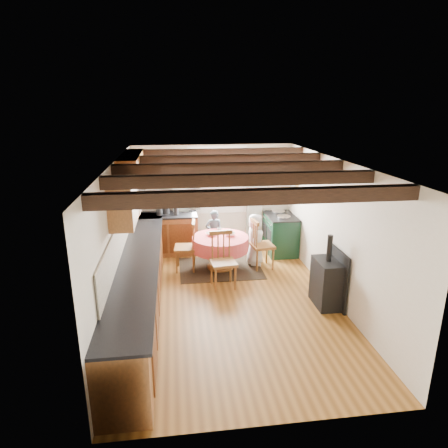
{
  "coord_description": "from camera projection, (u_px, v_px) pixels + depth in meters",
  "views": [
    {
      "loc": [
        -0.89,
        -5.97,
        3.25
      ],
      "look_at": [
        0.0,
        0.8,
        1.15
      ],
      "focal_mm": 31.23,
      "sensor_mm": 36.0,
      "label": 1
    }
  ],
  "objects": [
    {
      "name": "beam_a",
      "position": [
        258.0,
        197.0,
        4.15
      ],
      "size": [
        3.6,
        0.16,
        0.16
      ],
      "primitive_type": "cube",
      "color": "#331E12",
      "rests_on": "ceiling"
    },
    {
      "name": "base_cabinet_left",
      "position": [
        140.0,
        283.0,
        6.4
      ],
      "size": [
        0.6,
        5.3,
        0.88
      ],
      "primitive_type": "cube",
      "color": "#A25E2E",
      "rests_on": "floor"
    },
    {
      "name": "window_pane",
      "position": [
        217.0,
        180.0,
        8.86
      ],
      "size": [
        1.2,
        0.01,
        1.4
      ],
      "primitive_type": "cube",
      "color": "white",
      "rests_on": "wall_back"
    },
    {
      "name": "splash_back",
      "position": [
        169.0,
        199.0,
        8.83
      ],
      "size": [
        1.4,
        0.02,
        0.55
      ],
      "primitive_type": "cube",
      "color": "beige",
      "rests_on": "wall_back"
    },
    {
      "name": "window_frame",
      "position": [
        217.0,
        180.0,
        8.85
      ],
      "size": [
        1.34,
        0.03,
        1.54
      ],
      "primitive_type": "cube",
      "color": "white",
      "rests_on": "wall_back"
    },
    {
      "name": "beam_b",
      "position": [
        242.0,
        179.0,
        5.09
      ],
      "size": [
        3.6,
        0.16,
        0.16
      ],
      "primitive_type": "cube",
      "color": "#331E12",
      "rests_on": "ceiling"
    },
    {
      "name": "chair_left",
      "position": [
        185.0,
        246.0,
        7.85
      ],
      "size": [
        0.5,
        0.48,
        1.04
      ],
      "primitive_type": null,
      "rotation": [
        0.0,
        0.0,
        -1.66
      ],
      "color": "brown",
      "rests_on": "floor"
    },
    {
      "name": "wall_plate",
      "position": [
        258.0,
        175.0,
        8.93
      ],
      "size": [
        0.3,
        0.02,
        0.3
      ],
      "primitive_type": "cylinder",
      "rotation": [
        1.57,
        0.0,
        0.0
      ],
      "color": "silver",
      "rests_on": "wall_back"
    },
    {
      "name": "worktop_left",
      "position": [
        140.0,
        257.0,
        6.27
      ],
      "size": [
        0.64,
        5.3,
        0.04
      ],
      "primitive_type": "cube",
      "color": "black",
      "rests_on": "base_cabinet_left"
    },
    {
      "name": "wall_back",
      "position": [
        213.0,
        197.0,
        8.97
      ],
      "size": [
        3.6,
        0.0,
        2.4
      ],
      "primitive_type": "cube",
      "color": "silver",
      "rests_on": "ground"
    },
    {
      "name": "chair_near",
      "position": [
        223.0,
        261.0,
        7.09
      ],
      "size": [
        0.5,
        0.52,
        1.05
      ],
      "primitive_type": null,
      "rotation": [
        0.0,
        0.0,
        0.11
      ],
      "color": "brown",
      "rests_on": "floor"
    },
    {
      "name": "curtain_rod",
      "position": [
        218.0,
        154.0,
        8.6
      ],
      "size": [
        2.0,
        0.03,
        0.03
      ],
      "primitive_type": "cylinder",
      "rotation": [
        0.0,
        1.57,
        0.0
      ],
      "color": "black",
      "rests_on": "wall_back"
    },
    {
      "name": "bowl_a",
      "position": [
        212.0,
        234.0,
        7.95
      ],
      "size": [
        0.31,
        0.31,
        0.05
      ],
      "primitive_type": "imported",
      "rotation": [
        0.0,
        0.0,
        0.68
      ],
      "color": "silver",
      "rests_on": "dining_table"
    },
    {
      "name": "child_right",
      "position": [
        255.0,
        240.0,
        8.12
      ],
      "size": [
        0.48,
        0.61,
        1.1
      ],
      "primitive_type": "imported",
      "rotation": [
        0.0,
        0.0,
        1.29
      ],
      "color": "silver",
      "rests_on": "floor"
    },
    {
      "name": "aga_range",
      "position": [
        280.0,
        234.0,
        8.83
      ],
      "size": [
        0.62,
        0.97,
        0.89
      ],
      "primitive_type": null,
      "color": "black",
      "rests_on": "floor"
    },
    {
      "name": "bowl_b",
      "position": [
        230.0,
        234.0,
        7.92
      ],
      "size": [
        0.22,
        0.22,
        0.06
      ],
      "primitive_type": "imported",
      "rotation": [
        0.0,
        0.0,
        6.19
      ],
      "color": "silver",
      "rests_on": "dining_table"
    },
    {
      "name": "cup",
      "position": [
        219.0,
        230.0,
        8.13
      ],
      "size": [
        0.1,
        0.1,
        0.09
      ],
      "primitive_type": "imported",
      "rotation": [
        0.0,
        0.0,
        3.04
      ],
      "color": "silver",
      "rests_on": "dining_table"
    },
    {
      "name": "wall_left",
      "position": [
        118.0,
        240.0,
        6.14
      ],
      "size": [
        0.0,
        5.5,
        2.4
      ],
      "primitive_type": "cube",
      "color": "silver",
      "rests_on": "ground"
    },
    {
      "name": "beam_e",
      "position": [
        216.0,
        153.0,
        7.94
      ],
      "size": [
        3.6,
        0.16,
        0.16
      ],
      "primitive_type": "cube",
      "color": "#331E12",
      "rests_on": "ceiling"
    },
    {
      "name": "wall_right",
      "position": [
        335.0,
        231.0,
        6.59
      ],
      "size": [
        0.0,
        5.5,
        2.4
      ],
      "primitive_type": "cube",
      "color": "silver",
      "rests_on": "ground"
    },
    {
      "name": "chair_right",
      "position": [
        262.0,
        244.0,
        7.96
      ],
      "size": [
        0.53,
        0.51,
        1.05
      ],
      "primitive_type": null,
      "rotation": [
        0.0,
        0.0,
        1.7
      ],
      "color": "brown",
      "rests_on": "floor"
    },
    {
      "name": "ceiling",
      "position": [
        231.0,
        162.0,
        6.01
      ],
      "size": [
        3.6,
        5.5,
        0.0
      ],
      "primitive_type": "cube",
      "color": "white",
      "rests_on": "ground"
    },
    {
      "name": "wall_cabinet_glass",
      "position": [
        132.0,
        179.0,
        7.08
      ],
      "size": [
        0.34,
        1.8,
        0.9
      ],
      "primitive_type": "cube",
      "color": "#A25E2E",
      "rests_on": "wall_left"
    },
    {
      "name": "splash_left",
      "position": [
        121.0,
        234.0,
        6.43
      ],
      "size": [
        0.02,
        4.5,
        0.55
      ],
      "primitive_type": "cube",
      "color": "beige",
      "rests_on": "wall_left"
    },
    {
      "name": "child_far",
      "position": [
        214.0,
        233.0,
        8.6
      ],
      "size": [
        0.4,
        0.27,
        1.05
      ],
      "primitive_type": "imported",
      "rotation": [
        0.0,
        0.0,
        3.2
      ],
      "color": "#37464E",
      "rests_on": "floor"
    },
    {
      "name": "canister_wide",
      "position": [
        165.0,
        209.0,
        8.66
      ],
      "size": [
        0.2,
        0.2,
        0.22
      ],
      "primitive_type": "cylinder",
      "color": "#262628",
      "rests_on": "worktop_back"
    },
    {
      "name": "canister_slim",
      "position": [
        176.0,
        209.0,
        8.53
      ],
      "size": [
        0.1,
        0.1,
        0.27
      ],
      "primitive_type": "cylinder",
      "color": "#262628",
      "rests_on": "worktop_back"
    },
    {
      "name": "wall_front",
      "position": [
        272.0,
        326.0,
        3.76
      ],
      "size": [
        3.6,
        0.0,
        2.4
      ],
      "primitive_type": "cube",
      "color": "silver",
      "rests_on": "ground"
    },
    {
      "name": "beam_d",
      "position": [
        223.0,
        159.0,
        6.99
      ],
      "size": [
        3.6,
        0.16,
        0.16
      ],
      "primitive_type": "cube",
      "color": "#331E12",
      "rests_on": "ceiling"
    },
    {
      "name": "curtain_left",
      "position": [
        181.0,
        204.0,
        8.81
      ],
      "size": [
        0.35,
        0.1,
        2.1
      ],
      "primitive_type": "cube",
      "color": "#A3A3A3",
      "rests_on": "wall_back"
    },
    {
      "name": "base_cabinet_back",
      "position": [
        168.0,
        235.0,
        8.78
      ],
      "size": [
        1.3,
        0.6,
        0.88
      ],
      "primitive_type": "cube",
      "color": "#A25E2E",
      "rests_on": "floor"
    },
    {
      "name": "cast_iron_stove",
      "position": [
        328.0,
        271.0,
        6.43
      ],
      "size": [
        0.37,
        0.62,
        1.24
      ],
      "primitive_type": null,
      "color": "black",
      "rests_on": "floor"
    },
    {
      "name": "worktop_back",
      "position": [
        168.0,
        215.0,
        8.63
      ],
      "size": [
        1.3,
        0.64,
        0.04
      ],
      "primitive_type": "cube",
      "color": "black",
      "rests_on": "base_cabinet_back"
    },
    {
      "name": "canister_tall",
      "position": [
        159.0,
        210.0,
        8.53
      ],
      "size": [
        0.14,
        0.14,
        0.24
      ],
      "primitive_type": "cylinder",
      "color": "#262628",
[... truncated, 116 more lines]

